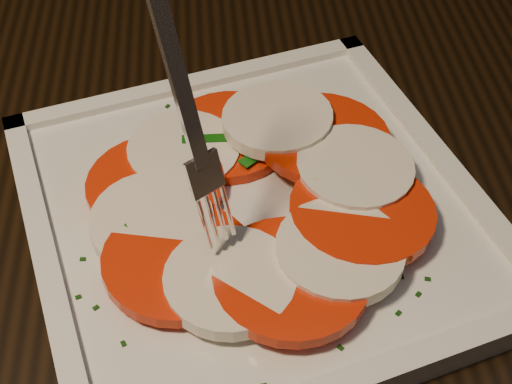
% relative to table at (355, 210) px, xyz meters
% --- Properties ---
extents(table, '(1.21, 0.82, 0.75)m').
position_rel_table_xyz_m(table, '(0.00, 0.00, 0.00)').
color(table, black).
rests_on(table, ground).
extents(plate, '(0.36, 0.36, 0.01)m').
position_rel_table_xyz_m(plate, '(-0.09, -0.09, 0.11)').
color(plate, white).
rests_on(plate, table).
extents(caprese_salad, '(0.23, 0.26, 0.03)m').
position_rel_table_xyz_m(caprese_salad, '(-0.09, -0.09, 0.12)').
color(caprese_salad, red).
rests_on(caprese_salad, plate).
extents(fork, '(0.06, 0.06, 0.19)m').
position_rel_table_xyz_m(fork, '(-0.14, -0.11, 0.23)').
color(fork, white).
rests_on(fork, caprese_salad).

